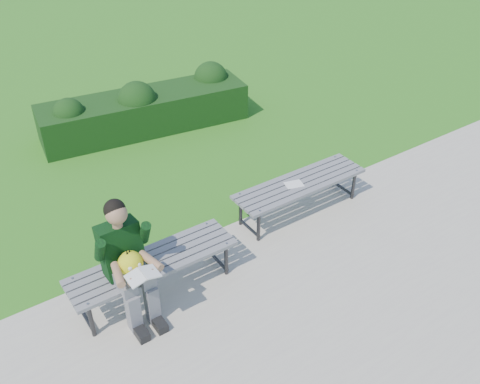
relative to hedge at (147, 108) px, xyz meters
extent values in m
plane|color=#297D1A|center=(-0.76, -2.97, -0.37)|extent=(80.00, 80.00, 0.00)
cube|color=#ADA491|center=(-0.76, -4.72, -0.36)|extent=(30.00, 3.50, 0.02)
cube|color=#12370F|center=(-0.04, 0.00, -0.07)|extent=(3.44, 1.30, 0.60)
sphere|color=#12370F|center=(-1.24, 0.09, 0.20)|extent=(0.54, 0.54, 0.47)
sphere|color=#12370F|center=(-0.19, -0.08, 0.20)|extent=(0.70, 0.70, 0.62)
sphere|color=#12370F|center=(1.25, 0.02, 0.20)|extent=(0.66, 0.66, 0.58)
cube|color=gray|center=(-1.64, -3.71, 0.08)|extent=(1.80, 0.08, 0.04)
cube|color=gray|center=(-1.64, -3.61, 0.08)|extent=(1.80, 0.08, 0.04)
cube|color=gray|center=(-1.64, -3.50, 0.08)|extent=(1.80, 0.08, 0.04)
cube|color=gray|center=(-1.64, -3.40, 0.08)|extent=(1.80, 0.08, 0.04)
cube|color=gray|center=(-1.64, -3.30, 0.08)|extent=(1.80, 0.08, 0.04)
cylinder|color=#2D2D30|center=(-2.42, -3.69, -0.14)|extent=(0.04, 0.04, 0.41)
cylinder|color=#2D2D30|center=(-2.42, -3.31, -0.14)|extent=(0.04, 0.04, 0.41)
cylinder|color=#2D2D30|center=(-2.42, -3.50, 0.04)|extent=(0.04, 0.42, 0.04)
cylinder|color=#2D2D30|center=(-2.42, -3.50, -0.29)|extent=(0.04, 0.42, 0.04)
cylinder|color=gray|center=(-2.42, -3.71, 0.11)|extent=(0.02, 0.02, 0.01)
cylinder|color=gray|center=(-2.42, -3.30, 0.11)|extent=(0.02, 0.02, 0.01)
cylinder|color=#2D2D30|center=(-0.86, -3.69, -0.14)|extent=(0.04, 0.04, 0.41)
cylinder|color=#2D2D30|center=(-0.86, -3.31, -0.14)|extent=(0.04, 0.04, 0.41)
cylinder|color=#2D2D30|center=(-0.86, -3.50, 0.04)|extent=(0.04, 0.42, 0.04)
cylinder|color=#2D2D30|center=(-0.86, -3.50, -0.29)|extent=(0.04, 0.42, 0.04)
cylinder|color=gray|center=(-0.86, -3.71, 0.11)|extent=(0.02, 0.02, 0.01)
cylinder|color=gray|center=(-0.86, -3.30, 0.11)|extent=(0.02, 0.02, 0.01)
cube|color=gray|center=(0.56, -3.44, 0.08)|extent=(1.80, 0.09, 0.04)
cube|color=gray|center=(0.56, -3.33, 0.08)|extent=(1.80, 0.08, 0.04)
cube|color=gray|center=(0.56, -3.23, 0.08)|extent=(1.80, 0.08, 0.04)
cube|color=gray|center=(0.56, -3.13, 0.08)|extent=(1.80, 0.09, 0.04)
cube|color=gray|center=(0.56, -3.02, 0.08)|extent=(1.80, 0.09, 0.04)
cylinder|color=#2D2D30|center=(-0.22, -3.42, -0.14)|extent=(0.04, 0.04, 0.41)
cylinder|color=#2D2D30|center=(-0.22, -3.04, -0.14)|extent=(0.04, 0.04, 0.41)
cylinder|color=#2D2D30|center=(-0.22, -3.23, 0.04)|extent=(0.04, 0.42, 0.04)
cylinder|color=#2D2D30|center=(-0.22, -3.23, -0.29)|extent=(0.04, 0.42, 0.04)
cylinder|color=gray|center=(-0.22, -3.44, 0.11)|extent=(0.02, 0.02, 0.01)
cylinder|color=gray|center=(-0.22, -3.02, 0.11)|extent=(0.02, 0.02, 0.01)
cylinder|color=#2D2D30|center=(1.34, -3.42, -0.14)|extent=(0.04, 0.04, 0.41)
cylinder|color=#2D2D30|center=(1.34, -3.04, -0.14)|extent=(0.04, 0.04, 0.41)
cylinder|color=#2D2D30|center=(1.34, -3.23, 0.04)|extent=(0.04, 0.42, 0.04)
cylinder|color=#2D2D30|center=(1.34, -3.23, -0.29)|extent=(0.04, 0.42, 0.04)
cylinder|color=gray|center=(1.34, -3.44, 0.11)|extent=(0.02, 0.02, 0.01)
cylinder|color=gray|center=(1.34, -3.02, 0.11)|extent=(0.02, 0.02, 0.01)
cube|color=gray|center=(-2.04, -3.66, 0.17)|extent=(0.14, 0.42, 0.13)
cube|color=gray|center=(-1.84, -3.66, 0.17)|extent=(0.14, 0.42, 0.13)
cube|color=gray|center=(-2.04, -3.84, -0.12)|extent=(0.12, 0.13, 0.45)
cube|color=gray|center=(-1.84, -3.84, -0.12)|extent=(0.12, 0.13, 0.45)
cube|color=black|center=(-2.04, -3.94, -0.30)|extent=(0.11, 0.26, 0.09)
cube|color=black|center=(-1.84, -3.94, -0.30)|extent=(0.11, 0.26, 0.09)
cube|color=black|center=(-1.94, -3.46, 0.38)|extent=(0.40, 0.30, 0.59)
cylinder|color=#A57656|center=(-1.94, -3.48, 0.70)|extent=(0.10, 0.10, 0.08)
sphere|color=#A57656|center=(-1.94, -3.50, 0.83)|extent=(0.21, 0.21, 0.21)
sphere|color=black|center=(-1.94, -3.47, 0.86)|extent=(0.21, 0.21, 0.21)
cylinder|color=black|center=(-2.17, -3.56, 0.54)|extent=(0.10, 0.21, 0.30)
cylinder|color=black|center=(-1.71, -3.56, 0.54)|extent=(0.10, 0.21, 0.30)
cylinder|color=#A57656|center=(-2.11, -3.78, 0.37)|extent=(0.14, 0.31, 0.08)
cylinder|color=#A57656|center=(-1.77, -3.78, 0.37)|extent=(0.14, 0.31, 0.08)
sphere|color=#A57656|center=(-2.04, -3.94, 0.37)|extent=(0.09, 0.09, 0.09)
sphere|color=#A57656|center=(-1.84, -3.94, 0.37)|extent=(0.09, 0.09, 0.09)
sphere|color=#F6FC24|center=(-1.94, -3.68, 0.35)|extent=(0.25, 0.25, 0.25)
cone|color=orange|center=(-1.94, -3.80, 0.35)|extent=(0.07, 0.07, 0.07)
cone|color=black|center=(-1.96, -3.67, 0.48)|extent=(0.03, 0.04, 0.08)
cone|color=black|center=(-1.93, -3.66, 0.48)|extent=(0.03, 0.04, 0.06)
sphere|color=white|center=(-1.99, -3.78, 0.38)|extent=(0.04, 0.04, 0.04)
sphere|color=white|center=(-1.90, -3.78, 0.38)|extent=(0.04, 0.04, 0.04)
cube|color=white|center=(-2.02, -3.96, 0.42)|extent=(0.15, 0.20, 0.05)
cube|color=white|center=(-1.87, -3.96, 0.42)|extent=(0.15, 0.20, 0.05)
cube|color=white|center=(0.46, -3.23, 0.11)|extent=(0.25, 0.21, 0.01)
camera|label=1|loc=(-3.23, -7.43, 3.83)|focal=40.00mm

